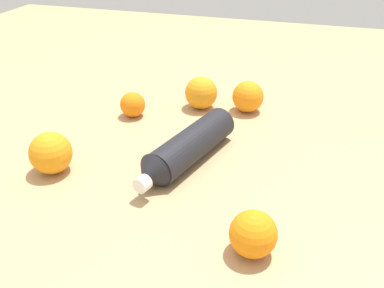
% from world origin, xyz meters
% --- Properties ---
extents(ground_plane, '(2.40, 2.40, 0.00)m').
position_xyz_m(ground_plane, '(0.00, 0.00, 0.00)').
color(ground_plane, tan).
extents(water_bottle, '(0.14, 0.30, 0.07)m').
position_xyz_m(water_bottle, '(0.04, -0.03, 0.03)').
color(water_bottle, black).
rests_on(water_bottle, ground_plane).
extents(orange_0, '(0.08, 0.08, 0.08)m').
position_xyz_m(orange_0, '(0.11, 0.26, 0.04)').
color(orange_0, orange).
rests_on(orange_0, ground_plane).
extents(orange_1, '(0.06, 0.06, 0.06)m').
position_xyz_m(orange_1, '(-0.16, 0.14, 0.03)').
color(orange_1, orange).
rests_on(orange_1, ground_plane).
extents(orange_2, '(0.08, 0.08, 0.08)m').
position_xyz_m(orange_2, '(-0.21, -0.13, 0.04)').
color(orange_2, orange).
rests_on(orange_2, ground_plane).
extents(orange_3, '(0.07, 0.07, 0.07)m').
position_xyz_m(orange_3, '(0.21, -0.24, 0.04)').
color(orange_3, orange).
rests_on(orange_3, ground_plane).
extents(orange_4, '(0.08, 0.08, 0.08)m').
position_xyz_m(orange_4, '(-0.01, 0.24, 0.04)').
color(orange_4, orange).
rests_on(orange_4, ground_plane).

